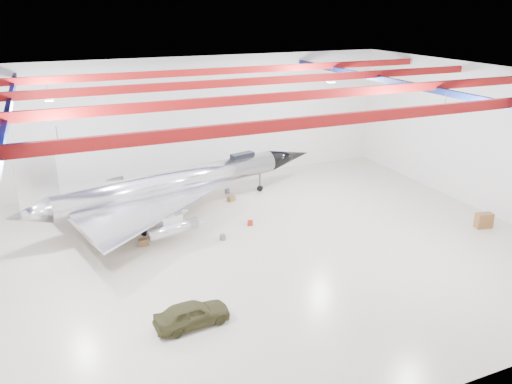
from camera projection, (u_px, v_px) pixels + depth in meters
name	position (u px, v px, depth m)	size (l,w,h in m)	color
floor	(238.00, 252.00, 32.38)	(40.00, 40.00, 0.00)	beige
wall_back	(175.00, 122.00, 43.37)	(40.00, 40.00, 0.00)	silver
wall_right	(483.00, 139.00, 37.80)	(30.00, 30.00, 0.00)	silver
ceiling	(236.00, 80.00, 28.52)	(40.00, 40.00, 0.00)	#0A0F38
ceiling_structure	(236.00, 92.00, 28.76)	(39.50, 29.50, 1.08)	maroon
jet_aircraft	(173.00, 186.00, 37.58)	(25.08, 17.47, 6.93)	silver
jeep	(192.00, 314.00, 24.74)	(1.53, 3.79, 1.29)	#39381C
desk	(484.00, 220.00, 35.73)	(1.20, 0.60, 1.10)	brown
crate_ply	(143.00, 242.00, 33.24)	(0.60, 0.48, 0.42)	olive
toolbox_red	(175.00, 206.00, 39.26)	(0.47, 0.38, 0.33)	#99270F
engine_drum	(223.00, 237.00, 34.00)	(0.41, 0.41, 0.37)	#59595B
parts_bin	(231.00, 199.00, 40.76)	(0.56, 0.45, 0.40)	olive
crate_small	(127.00, 214.00, 37.94)	(0.35, 0.28, 0.25)	#59595B
tool_chest	(250.00, 223.00, 36.24)	(0.39, 0.39, 0.35)	#99270F
spares_box	(227.00, 191.00, 42.47)	(0.44, 0.44, 0.39)	#59595B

